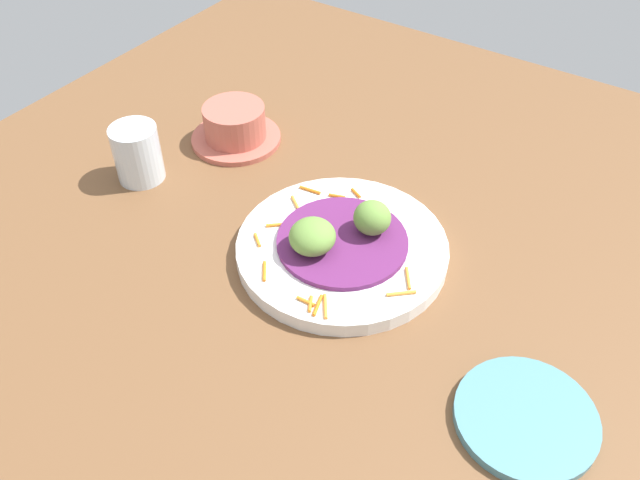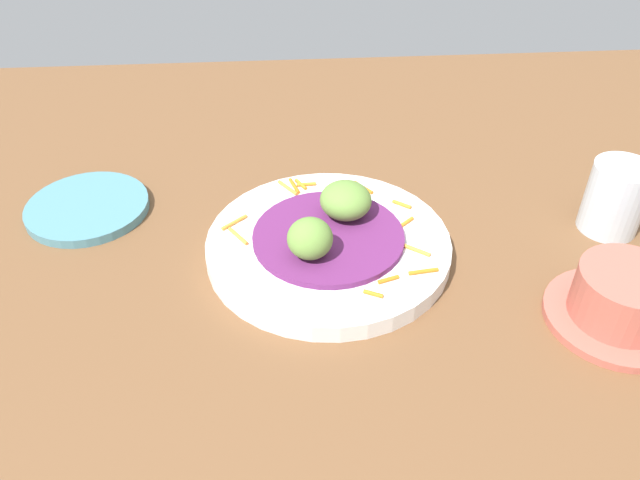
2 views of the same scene
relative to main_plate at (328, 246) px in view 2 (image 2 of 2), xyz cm
name	(u,v)px [view 2 (image 2 of 2)]	position (x,y,z in cm)	size (l,w,h in cm)	color
table_surface	(370,279)	(3.21, 4.03, -1.95)	(110.00, 110.00, 2.00)	brown
main_plate	(328,246)	(0.00, 0.00, 0.00)	(25.31, 25.31, 1.91)	white
cabbage_bed	(328,236)	(0.00, 0.00, 1.28)	(15.65, 15.65, 0.66)	#60235B
carrot_garnish	(336,220)	(-2.95, 1.01, 1.15)	(20.66, 21.33, 0.40)	orange
guac_scoop_left	(346,200)	(-3.22, 2.07, 3.48)	(5.56, 5.43, 3.73)	olive
guac_scoop_center	(310,238)	(3.22, -2.07, 3.65)	(4.47, 4.43, 4.08)	olive
side_plate_small	(88,208)	(-9.51, -26.76, -0.42)	(13.71, 13.71, 1.06)	teal
terracotta_bowl	(622,300)	(11.64, 25.72, 1.50)	(13.04, 13.04, 5.59)	#B75B4C
water_glass	(615,198)	(-2.27, 31.01, 2.97)	(6.32, 6.32, 7.84)	silver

